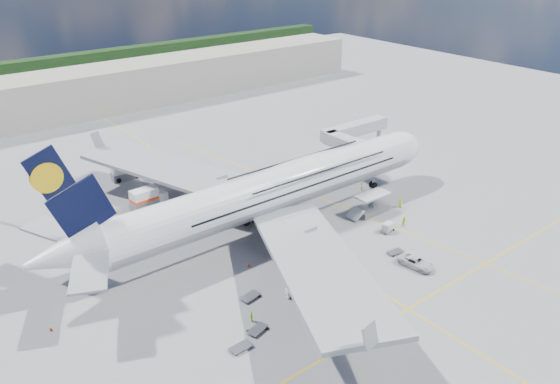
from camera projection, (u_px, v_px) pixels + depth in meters
ground at (312, 249)px, 88.52m from camera, size 300.00×300.00×0.00m
taxi_line_main at (312, 248)px, 88.52m from camera, size 0.25×220.00×0.01m
taxi_line_cross at (408, 309)px, 74.30m from camera, size 120.00×0.25×0.01m
taxi_line_diag at (333, 203)px, 103.42m from camera, size 14.16×99.06×0.01m
airliner at (275, 189)px, 92.82m from camera, size 77.26×79.15×23.71m
jet_bridge at (353, 136)px, 117.04m from camera, size 18.80×12.10×8.50m
cargo_loader at (371, 206)px, 99.40m from camera, size 8.53×3.20×3.67m
terminal at (90, 91)px, 153.46m from camera, size 180.00×16.00×12.00m
tree_line at (150, 55)px, 208.57m from camera, size 160.00×6.00×8.00m
dolly_row_a at (241, 347)px, 67.03m from camera, size 2.82×1.55×0.41m
dolly_row_b at (258, 329)px, 70.04m from camera, size 3.08×2.21×0.41m
dolly_row_c at (328, 286)px, 78.44m from camera, size 3.49×2.25×0.48m
dolly_back at (250, 296)px, 76.35m from camera, size 3.09×2.01×0.42m
dolly_nose_far at (395, 252)px, 87.08m from camera, size 2.74×1.67×0.38m
dolly_nose_near at (388, 227)px, 93.16m from camera, size 2.81×1.92×1.63m
baggage_tug at (295, 291)px, 76.80m from camera, size 2.65×1.82×1.51m
catering_truck_inner at (148, 199)px, 100.64m from camera, size 6.90×2.93×4.05m
catering_truck_outer at (126, 171)px, 112.87m from camera, size 6.17×2.53×3.64m
service_van at (416, 262)px, 83.38m from camera, size 3.33×5.90×1.56m
crew_nose at (361, 187)px, 108.16m from camera, size 0.65×0.67×1.55m
crew_loader at (404, 222)px, 94.65m from camera, size 1.20×1.14×1.96m
crew_wing at (252, 317)px, 71.61m from camera, size 0.60×0.97×1.53m
crew_van at (400, 203)px, 101.45m from camera, size 0.84×1.04×1.84m
crew_tug at (293, 279)px, 79.19m from camera, size 1.21×0.79×1.75m
cone_nose at (401, 159)px, 122.94m from camera, size 0.42×0.42×0.54m
cone_wing_left_inner at (195, 188)px, 108.72m from camera, size 0.40×0.40×0.51m
cone_wing_left_outer at (164, 185)px, 110.25m from camera, size 0.44×0.44×0.56m
cone_wing_right_inner at (249, 265)px, 83.60m from camera, size 0.49×0.49×0.63m
cone_wing_right_outer at (342, 344)px, 67.52m from camera, size 0.48×0.48×0.61m
cone_tail at (51, 329)px, 70.15m from camera, size 0.45×0.45×0.57m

